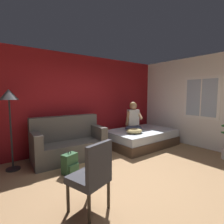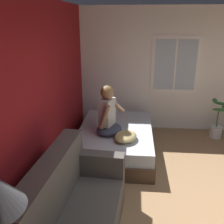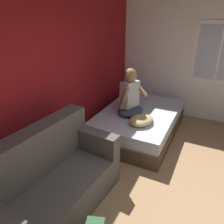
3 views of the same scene
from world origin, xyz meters
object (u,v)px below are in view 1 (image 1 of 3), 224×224
Objects in this scene: throw_pillow at (134,131)px; bed at (141,138)px; couch at (68,143)px; backpack at (70,164)px; cell_phone at (133,134)px; side_chair at (92,174)px; person_seated at (133,119)px; floor_lamp at (9,102)px.

bed is at bearing 23.04° from throw_pillow.
backpack is at bearing -111.31° from couch.
backpack is at bearing -169.21° from bed.
couch is 12.18× the size of cell_phone.
bed is at bearing 32.31° from side_chair.
side_chair is 1.12× the size of person_seated.
floor_lamp reaches higher than backpack.
person_seated is at bearing 50.31° from throw_pillow.
bed is at bearing -6.49° from floor_lamp.
cell_phone is (2.23, 1.54, -0.05)m from side_chair.
person_seated is 1.91× the size of backpack.
floor_lamp is at bearing 106.97° from side_chair.
backpack is at bearing -165.50° from person_seated.
cell_phone is at bearing -17.55° from couch.
couch reaches higher than cell_phone.
side_chair is 3.20m from person_seated.
couch is at bearing 174.78° from person_seated.
couch is 1.84m from throw_pillow.
side_chair is at bearing -73.03° from floor_lamp.
backpack is 2.02m from cell_phone.
cell_phone is at bearing -158.04° from bed.
throw_pillow is at bearing -156.96° from bed.
floor_lamp reaches higher than couch.
throw_pillow is (2.31, 1.56, 0.02)m from side_chair.
person_seated is at bearing 14.50° from backpack.
backpack is at bearing 7.68° from cell_phone.
backpack is (0.24, 1.28, -0.34)m from side_chair.
floor_lamp is (-3.45, 0.39, 1.19)m from bed.
couch is at bearing 172.33° from bed.
side_chair is at bearing 34.91° from cell_phone.
bed is 3.32m from side_chair.
bed is at bearing -28.20° from person_seated.
cell_phone is at bearing -135.25° from person_seated.
backpack is (-2.55, -0.49, -0.04)m from bed.
cell_phone is at bearing 34.64° from side_chair.
cell_phone is (-0.57, -0.23, 0.25)m from bed.
side_chair is 2.43m from floor_lamp.
side_chair is at bearing -143.81° from person_seated.
couch is 1.03× the size of floor_lamp.
throw_pillow reaches higher than backpack.
side_chair is 2.14× the size of backpack.
couch reaches higher than side_chair.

